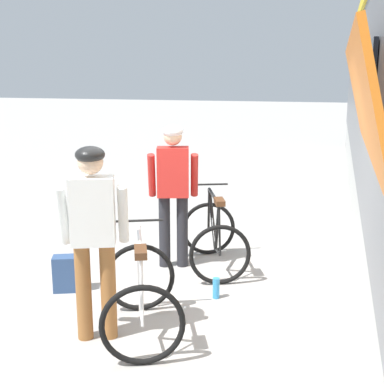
# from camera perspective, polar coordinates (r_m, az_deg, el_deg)

# --- Properties ---
(ground_plane) EXTENTS (80.00, 80.00, 0.00)m
(ground_plane) POSITION_cam_1_polar(r_m,az_deg,el_deg) (5.74, 0.52, -11.32)
(ground_plane) COLOR #A09E99
(cyclist_near_in_white) EXTENTS (0.66, 0.46, 1.76)m
(cyclist_near_in_white) POSITION_cam_1_polar(r_m,az_deg,el_deg) (4.60, -10.83, -3.78)
(cyclist_near_in_white) COLOR #935B2D
(cyclist_near_in_white) RESTS_ON ground
(cyclist_far_in_red) EXTENTS (0.66, 0.42, 1.76)m
(cyclist_far_in_red) POSITION_cam_1_polar(r_m,az_deg,el_deg) (6.27, -2.10, 0.93)
(cyclist_far_in_red) COLOR #232328
(cyclist_far_in_red) RESTS_ON ground
(bicycle_near_white) EXTENTS (1.07, 1.26, 0.99)m
(bicycle_near_white) POSITION_cam_1_polar(r_m,az_deg,el_deg) (4.80, -5.66, -11.18)
(bicycle_near_white) COLOR black
(bicycle_near_white) RESTS_ON ground
(bicycle_far_black) EXTENTS (1.05, 1.25, 0.99)m
(bicycle_far_black) POSITION_cam_1_polar(r_m,az_deg,el_deg) (6.35, 2.43, -5.01)
(bicycle_far_black) COLOR black
(bicycle_far_black) RESTS_ON ground
(backpack_on_platform) EXTENTS (0.33, 0.27, 0.40)m
(backpack_on_platform) POSITION_cam_1_polar(r_m,az_deg,el_deg) (5.95, -13.69, -8.72)
(backpack_on_platform) COLOR navy
(backpack_on_platform) RESTS_ON ground
(water_bottle_near_the_bikes) EXTENTS (0.07, 0.07, 0.23)m
(water_bottle_near_the_bikes) POSITION_cam_1_polar(r_m,az_deg,el_deg) (5.64, 2.67, -10.54)
(water_bottle_near_the_bikes) COLOR #338CCC
(water_bottle_near_the_bikes) RESTS_ON ground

